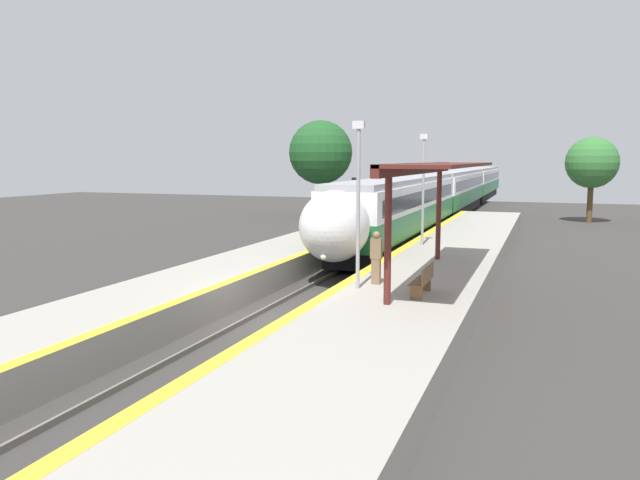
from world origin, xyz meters
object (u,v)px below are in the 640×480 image
(railway_signal, at_px, (354,206))
(train, at_px, (453,190))
(person_waiting, at_px, (376,257))
(platform_bench, at_px, (424,280))
(lamppost_mid, at_px, (423,182))
(lamppost_near, at_px, (358,194))

(railway_signal, bearing_deg, train, 84.87)
(train, height_order, railway_signal, railway_signal)
(railway_signal, bearing_deg, person_waiting, -70.23)
(person_waiting, bearing_deg, platform_bench, -33.31)
(train, bearing_deg, railway_signal, -95.13)
(person_waiting, relative_size, lamppost_mid, 0.33)
(person_waiting, distance_m, lamppost_near, 2.28)
(railway_signal, bearing_deg, lamppost_near, -72.62)
(platform_bench, relative_size, lamppost_near, 0.34)
(lamppost_near, distance_m, lamppost_mid, 10.65)
(lamppost_near, height_order, lamppost_mid, same)
(train, distance_m, platform_bench, 38.32)
(person_waiting, distance_m, lamppost_mid, 10.04)
(platform_bench, distance_m, lamppost_mid, 11.47)
(lamppost_mid, bearing_deg, railway_signal, 139.51)
(lamppost_mid, bearing_deg, person_waiting, -87.83)
(train, xyz_separation_m, lamppost_near, (2.47, -37.70, 1.71))
(platform_bench, bearing_deg, train, 96.93)
(train, relative_size, platform_bench, 38.85)
(platform_bench, height_order, lamppost_near, lamppost_near)
(lamppost_near, bearing_deg, railway_signal, 107.38)
(person_waiting, height_order, lamppost_mid, lamppost_mid)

